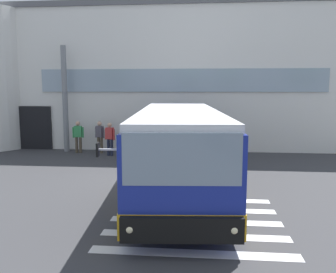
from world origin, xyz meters
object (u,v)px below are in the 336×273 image
(entry_support_column, at_px, (65,99))
(bus_main_foreground, at_px, (179,150))
(passenger_by_doorway, at_px, (100,136))
(passenger_near_column, at_px, (78,135))
(safety_bollard_yellow, at_px, (231,152))
(passenger_at_curb_edge, at_px, (110,137))

(entry_support_column, height_order, bus_main_foreground, entry_support_column)
(passenger_by_doorway, bearing_deg, passenger_near_column, -178.81)
(entry_support_column, distance_m, passenger_near_column, 2.04)
(safety_bollard_yellow, bearing_deg, entry_support_column, 168.22)
(entry_support_column, xyz_separation_m, passenger_at_curb_edge, (2.66, -1.01, -1.87))
(passenger_near_column, height_order, safety_bollard_yellow, passenger_near_column)
(entry_support_column, bearing_deg, bus_main_foreground, -45.32)
(passenger_at_curb_edge, bearing_deg, passenger_by_doorway, 137.28)
(entry_support_column, bearing_deg, passenger_at_curb_edge, -20.86)
(safety_bollard_yellow, bearing_deg, passenger_near_column, 169.75)
(bus_main_foreground, relative_size, passenger_at_curb_edge, 6.30)
(entry_support_column, xyz_separation_m, bus_main_foreground, (6.48, -6.55, -1.47))
(bus_main_foreground, xyz_separation_m, safety_bollard_yellow, (2.15, 4.75, -0.88))
(passenger_by_doorway, bearing_deg, entry_support_column, 169.56)
(passenger_near_column, bearing_deg, entry_support_column, 154.29)
(entry_support_column, relative_size, passenger_by_doorway, 3.35)
(passenger_at_curb_edge, bearing_deg, entry_support_column, 159.14)
(bus_main_foreground, distance_m, passenger_near_column, 8.40)
(safety_bollard_yellow, bearing_deg, bus_main_foreground, -114.33)
(entry_support_column, distance_m, passenger_by_doorway, 2.73)
(passenger_near_column, bearing_deg, passenger_by_doorway, 1.19)
(entry_support_column, height_order, passenger_at_curb_edge, entry_support_column)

